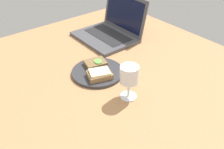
{
  "coord_description": "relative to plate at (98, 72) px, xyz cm",
  "views": [
    {
      "loc": [
        68.43,
        -49.88,
        66.65
      ],
      "look_at": [
        3.04,
        2.64,
        8.0
      ],
      "focal_mm": 40.0,
      "sensor_mm": 36.0,
      "label": 1
    }
  ],
  "objects": [
    {
      "name": "wooden_table",
      "position": [
        7.27,
        -2.64,
        -2.18
      ],
      "size": [
        140.0,
        140.0,
        3.0
      ],
      "primitive_type": "cube",
      "color": "#B27F51",
      "rests_on": "ground"
    },
    {
      "name": "plate",
      "position": [
        0.0,
        0.0,
        0.0
      ],
      "size": [
        23.14,
        23.14,
        1.35
      ],
      "primitive_type": "cylinder",
      "color": "#333338",
      "rests_on": "wooden_table"
    },
    {
      "name": "sandwich_with_cucumber",
      "position": [
        -4.33,
        2.1,
        1.76
      ],
      "size": [
        9.26,
        10.77,
        2.52
      ],
      "color": "brown",
      "rests_on": "plate"
    },
    {
      "name": "sandwich_with_cheese",
      "position": [
        4.4,
        -2.06,
        2.14
      ],
      "size": [
        10.3,
        11.81,
        3.12
      ],
      "color": "#937047",
      "rests_on": "plate"
    },
    {
      "name": "wine_glass",
      "position": [
        20.61,
        -0.01,
        9.28
      ],
      "size": [
        7.19,
        7.19,
        14.1
      ],
      "color": "white",
      "rests_on": "wooden_table"
    },
    {
      "name": "laptop",
      "position": [
        -25.16,
        27.24,
        3.37
      ],
      "size": [
        32.95,
        29.34,
        22.04
      ],
      "color": "#4C4C51",
      "rests_on": "wooden_table"
    }
  ]
}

